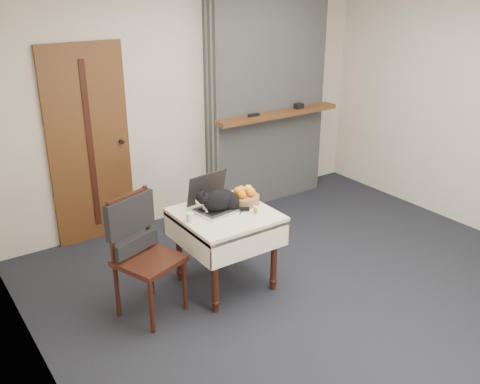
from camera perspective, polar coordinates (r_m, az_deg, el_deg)
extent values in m
plane|color=black|center=(4.91, 7.28, -9.66)|extent=(4.50, 4.50, 0.00)
cube|color=beige|center=(5.94, -5.12, 9.71)|extent=(4.50, 0.02, 2.60)
cube|color=beige|center=(3.36, -21.63, -1.74)|extent=(0.02, 4.00, 2.60)
cube|color=beige|center=(6.08, 24.18, 8.15)|extent=(0.02, 4.00, 2.60)
cube|color=brown|center=(5.52, -15.78, 4.77)|extent=(0.82, 0.05, 2.00)
cube|color=black|center=(5.49, -15.67, 4.69)|extent=(0.06, 0.01, 1.70)
cylinder|color=black|center=(5.59, -12.53, 5.27)|extent=(0.04, 0.06, 0.04)
cube|color=gray|center=(6.30, 2.81, 10.49)|extent=(1.50, 0.30, 2.60)
cube|color=brown|center=(6.16, 4.14, 8.28)|extent=(1.62, 0.18, 0.05)
cube|color=black|center=(5.95, 1.48, 8.22)|extent=(0.14, 0.04, 0.03)
cube|color=black|center=(6.34, 6.30, 9.11)|extent=(0.10, 0.07, 0.06)
cylinder|color=black|center=(4.35, -2.68, -9.07)|extent=(0.06, 0.06, 0.64)
sphere|color=black|center=(4.48, -2.63, -11.69)|extent=(0.07, 0.07, 0.07)
cylinder|color=black|center=(4.65, 3.64, -6.88)|extent=(0.06, 0.06, 0.64)
sphere|color=black|center=(4.77, 3.57, -9.40)|extent=(0.07, 0.07, 0.07)
cylinder|color=black|center=(4.80, -6.51, -5.96)|extent=(0.06, 0.06, 0.64)
sphere|color=black|center=(4.92, -6.39, -8.43)|extent=(0.07, 0.07, 0.07)
cylinder|color=black|center=(5.08, -0.54, -4.18)|extent=(0.06, 0.06, 0.64)
sphere|color=black|center=(5.19, -0.53, -6.56)|extent=(0.07, 0.07, 0.07)
cube|color=white|center=(4.55, -1.57, -2.57)|extent=(0.78, 0.78, 0.06)
cube|color=white|center=(4.31, 1.26, -5.66)|extent=(0.78, 0.01, 0.22)
cube|color=white|center=(4.90, -4.02, -2.18)|extent=(0.78, 0.01, 0.22)
cube|color=white|center=(4.42, -5.75, -5.04)|extent=(0.01, 0.78, 0.22)
cube|color=white|center=(4.80, 2.30, -2.67)|extent=(0.01, 0.78, 0.22)
cube|color=#B7B7BC|center=(4.58, -2.15, -1.82)|extent=(0.44, 0.34, 0.02)
cube|color=black|center=(4.58, -2.16, -1.65)|extent=(0.36, 0.24, 0.00)
cube|color=black|center=(4.64, -3.55, 0.49)|extent=(0.41, 0.13, 0.28)
cube|color=#A3CCEE|center=(4.64, -3.53, 0.48)|extent=(0.38, 0.11, 0.25)
ellipsoid|color=black|center=(4.54, -2.17, -0.90)|extent=(0.34, 0.25, 0.19)
ellipsoid|color=black|center=(4.57, -1.07, -0.96)|extent=(0.20, 0.21, 0.16)
sphere|color=black|center=(4.48, -4.04, -0.62)|extent=(0.14, 0.14, 0.11)
ellipsoid|color=white|center=(4.48, -4.49, -1.01)|extent=(0.06, 0.07, 0.05)
ellipsoid|color=white|center=(4.52, -3.67, -1.54)|extent=(0.06, 0.07, 0.08)
cone|color=black|center=(4.43, -3.83, -0.09)|extent=(0.05, 0.05, 0.05)
cone|color=black|center=(4.49, -4.06, 0.20)|extent=(0.05, 0.05, 0.05)
cylinder|color=black|center=(4.56, -0.03, -1.80)|extent=(0.16, 0.12, 0.03)
sphere|color=white|center=(4.50, -3.58, -2.22)|extent=(0.04, 0.04, 0.04)
sphere|color=white|center=(4.57, -3.85, -1.85)|extent=(0.04, 0.04, 0.04)
cylinder|color=white|center=(4.38, -5.32, -2.71)|extent=(0.07, 0.07, 0.07)
cylinder|color=#A76B14|center=(4.52, 1.66, -1.96)|extent=(0.03, 0.03, 0.05)
cylinder|color=silver|center=(4.50, 1.67, -1.57)|extent=(0.03, 0.03, 0.01)
cylinder|color=#9D633F|center=(4.71, 0.48, -0.80)|extent=(0.26, 0.26, 0.07)
sphere|color=orange|center=(4.63, 0.17, -0.23)|extent=(0.08, 0.08, 0.08)
sphere|color=orange|center=(4.67, 1.20, -0.02)|extent=(0.08, 0.08, 0.08)
sphere|color=orange|center=(4.72, 0.12, 0.23)|extent=(0.08, 0.08, 0.08)
sphere|color=yellow|center=(4.74, 0.89, 0.32)|extent=(0.08, 0.08, 0.08)
sphere|color=orange|center=(4.69, -0.23, 0.08)|extent=(0.08, 0.08, 0.08)
cube|color=black|center=(4.64, -0.03, -1.57)|extent=(0.13, 0.07, 0.01)
cube|color=black|center=(4.31, -9.66, -7.25)|extent=(0.57, 0.57, 0.04)
cylinder|color=black|center=(4.21, -9.43, -11.88)|extent=(0.04, 0.04, 0.48)
cylinder|color=black|center=(4.44, -5.92, -9.72)|extent=(0.04, 0.04, 0.48)
cylinder|color=black|center=(4.45, -12.99, -10.12)|extent=(0.04, 0.04, 0.48)
cylinder|color=black|center=(4.67, -9.49, -8.19)|extent=(0.04, 0.04, 0.48)
cylinder|color=black|center=(4.21, -13.58, -4.29)|extent=(0.04, 0.04, 0.53)
cylinder|color=black|center=(4.44, -9.90, -2.55)|extent=(0.04, 0.04, 0.53)
cube|color=black|center=(4.27, -11.79, -2.11)|extent=(0.37, 0.16, 0.30)
cube|color=black|center=(4.28, -11.68, -2.41)|extent=(0.46, 0.22, 0.30)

